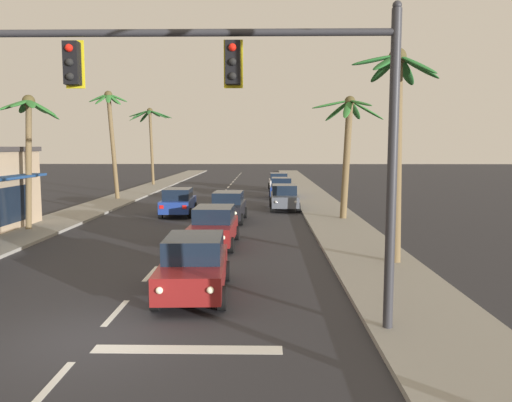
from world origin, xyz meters
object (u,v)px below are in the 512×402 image
Objects in this scene: palm_left_second at (29,127)px; palm_left_third at (111,121)px; sedan_parked_far_kerb at (284,197)px; sedan_oncoming_far at (178,202)px; palm_right_second at (397,120)px; sedan_fifth_in_queue at (228,206)px; sedan_parked_mid_kerb at (281,188)px; sedan_lead_at_stop_bar at (194,265)px; sedan_parked_nearest_kerb at (279,182)px; traffic_signal_mast at (244,99)px; sedan_third_in_queue at (214,226)px; palm_right_third at (348,135)px; palm_left_farthest at (150,125)px.

palm_left_second is 14.70m from palm_left_third.
sedan_oncoming_far is at bearing -156.34° from sedan_parked_far_kerb.
palm_right_second is (3.28, -15.77, 4.32)m from sedan_parked_far_kerb.
sedan_fifth_in_queue and sedan_parked_mid_kerb have the same top height.
sedan_lead_at_stop_bar is at bearing -68.14° from palm_left_third.
sedan_parked_far_kerb is at bearing -22.96° from palm_left_third.
sedan_parked_mid_kerb is at bearing 52.00° from palm_left_second.
sedan_fifth_in_queue is 13.36m from sedan_parked_mid_kerb.
palm_left_second reaches higher than sedan_oncoming_far.
palm_left_second is (-12.93, -23.78, 4.34)m from sedan_parked_nearest_kerb.
sedan_parked_nearest_kerb is at bearing 87.20° from traffic_signal_mast.
palm_left_second is 17.55m from palm_right_second.
sedan_lead_at_stop_bar is at bearing 118.00° from traffic_signal_mast.
sedan_third_in_queue is at bearing -100.14° from sedan_parked_mid_kerb.
traffic_signal_mast reaches higher than sedan_parked_far_kerb.
sedan_oncoming_far is (-3.27, 2.35, 0.00)m from sedan_fifth_in_queue.
sedan_fifth_in_queue is 13.17m from palm_right_second.
palm_right_third reaches higher than sedan_fifth_in_queue.
sedan_oncoming_far is at bearing -73.30° from palm_left_farthest.
traffic_signal_mast is 1.28× the size of palm_left_farthest.
sedan_parked_mid_kerb is 7.62m from sedan_parked_far_kerb.
palm_left_farthest is 1.18× the size of palm_right_third.
sedan_third_in_queue is at bearing -90.71° from sedan_fifth_in_queue.
palm_left_farthest is at bearing 106.70° from sedan_oncoming_far.
sedan_parked_mid_kerb is 24.00m from palm_right_second.
palm_left_third is (-0.48, 14.65, 1.02)m from palm_left_second.
sedan_parked_far_kerb is 0.66× the size of palm_left_second.
palm_right_third is (3.37, -19.72, 4.04)m from sedan_parked_nearest_kerb.
palm_right_second reaches higher than sedan_third_in_queue.
palm_left_second is at bearing -118.54° from sedan_parked_nearest_kerb.
traffic_signal_mast is 20.44m from sedan_oncoming_far.
sedan_fifth_in_queue is 0.63× the size of palm_right_third.
sedan_fifth_in_queue is 28.08m from palm_left_farthest.
sedan_lead_at_stop_bar is 1.00× the size of sedan_oncoming_far.
sedan_parked_mid_kerb is at bearing 86.45° from traffic_signal_mast.
palm_right_third is at bearing 89.37° from palm_right_second.
sedan_fifth_in_queue is (0.09, 7.03, 0.00)m from sedan_third_in_queue.
sedan_lead_at_stop_bar is 1.01× the size of sedan_third_in_queue.
palm_right_second is (9.95, -12.84, 4.32)m from sedan_oncoming_far.
palm_left_third reaches higher than sedan_parked_nearest_kerb.
palm_right_third reaches higher than sedan_oncoming_far.
palm_right_second is (5.06, 6.51, -0.12)m from traffic_signal_mast.
sedan_fifth_in_queue is 20.37m from sedan_parked_nearest_kerb.
traffic_signal_mast reaches higher than sedan_fifth_in_queue.
palm_left_third is 27.17m from palm_right_second.
traffic_signal_mast is at bearing -62.00° from sedan_lead_at_stop_bar.
palm_right_second is at bearing -90.63° from palm_right_third.
sedan_parked_far_kerb is at bearing 101.74° from palm_right_second.
sedan_third_in_queue is 0.63× the size of palm_right_third.
palm_left_third is at bearing 91.86° from palm_left_second.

